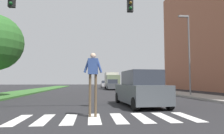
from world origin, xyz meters
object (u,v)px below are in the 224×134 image
at_px(suv_crossing, 140,89).
at_px(traffic_light_gantry, 12,14).
at_px(sedan_distant, 105,84).
at_px(truck_box_delivery, 112,80).
at_px(sedan_far_horizon, 104,84).
at_px(pedestrian_performer, 93,74).
at_px(street_lamp_right, 188,47).
at_px(sedan_midblock, 112,85).

bearing_deg(suv_crossing, traffic_light_gantry, -163.61).
bearing_deg(sedan_distant, suv_crossing, -91.11).
height_order(sedan_distant, truck_box_delivery, truck_box_delivery).
height_order(sedan_far_horizon, truck_box_delivery, truck_box_delivery).
bearing_deg(traffic_light_gantry, pedestrian_performer, -20.18).
bearing_deg(pedestrian_performer, street_lamp_right, 47.28).
distance_m(suv_crossing, sedan_far_horizon, 52.40).
bearing_deg(sedan_distant, sedan_midblock, -89.58).
bearing_deg(suv_crossing, pedestrian_performer, -130.25).
xyz_separation_m(traffic_light_gantry, truck_box_delivery, (7.55, 28.28, -2.77)).
xyz_separation_m(sedan_distant, truck_box_delivery, (0.50, -11.49, 0.87)).
distance_m(traffic_light_gantry, sedan_distant, 40.55).
height_order(sedan_midblock, sedan_far_horizon, sedan_midblock).
xyz_separation_m(sedan_midblock, truck_box_delivery, (0.38, 4.26, 0.83)).
bearing_deg(sedan_far_horizon, sedan_midblock, -91.31).
bearing_deg(sedan_midblock, sedan_distant, 90.42).
relative_size(sedan_distant, truck_box_delivery, 0.74).
distance_m(suv_crossing, truck_box_delivery, 26.46).
relative_size(pedestrian_performer, truck_box_delivery, 0.40).
height_order(traffic_light_gantry, truck_box_delivery, traffic_light_gantry).
bearing_deg(sedan_midblock, suv_crossing, -92.19).
height_order(sedan_distant, sedan_far_horizon, sedan_far_horizon).
relative_size(street_lamp_right, sedan_midblock, 1.78).
bearing_deg(pedestrian_performer, traffic_light_gantry, 159.82).
bearing_deg(truck_box_delivery, street_lamp_right, -75.62).
distance_m(sedan_distant, sedan_far_horizon, 14.49).
bearing_deg(pedestrian_performer, sedan_far_horizon, 85.64).
relative_size(pedestrian_performer, sedan_distant, 0.54).
height_order(suv_crossing, sedan_midblock, suv_crossing).
bearing_deg(traffic_light_gantry, suv_crossing, 16.39).
xyz_separation_m(pedestrian_performer, sedan_distant, (3.43, 41.10, -0.90)).
relative_size(suv_crossing, sedan_far_horizon, 1.11).
xyz_separation_m(traffic_light_gantry, pedestrian_performer, (3.62, -1.33, -2.74)).
relative_size(sedan_distant, sedan_far_horizon, 1.08).
height_order(suv_crossing, sedan_distant, suv_crossing).
xyz_separation_m(street_lamp_right, sedan_far_horizon, (-4.78, 45.80, -3.83)).
bearing_deg(street_lamp_right, suv_crossing, -133.86).
bearing_deg(sedan_far_horizon, suv_crossing, -91.68).
distance_m(traffic_light_gantry, suv_crossing, 7.45).
relative_size(suv_crossing, sedan_midblock, 1.12).
distance_m(traffic_light_gantry, sedan_midblock, 25.32).
relative_size(street_lamp_right, sedan_far_horizon, 1.76).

